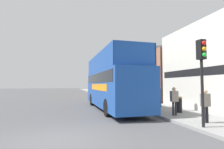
{
  "coord_description": "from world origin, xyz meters",
  "views": [
    {
      "loc": [
        0.4,
        -6.33,
        1.92
      ],
      "look_at": [
        4.2,
        8.58,
        2.82
      ],
      "focal_mm": 28.0,
      "sensor_mm": 36.0,
      "label": 1
    }
  ],
  "objects_px": {
    "pedestrian_second": "(174,98)",
    "lamp_post_third": "(102,76)",
    "litter_bin": "(178,104)",
    "lamp_post_nearest": "(151,64)",
    "lamp_post_second": "(116,70)",
    "parked_car_ahead_of_bus": "(101,95)",
    "pedestrian_third": "(159,94)",
    "tour_bus": "(112,85)",
    "pedestrian_nearest": "(205,102)",
    "traffic_signal": "(202,63)"
  },
  "relations": [
    {
      "from": "pedestrian_third",
      "to": "parked_car_ahead_of_bus",
      "type": "bearing_deg",
      "value": 107.84
    },
    {
      "from": "tour_bus",
      "to": "pedestrian_third",
      "type": "bearing_deg",
      "value": -16.98
    },
    {
      "from": "parked_car_ahead_of_bus",
      "to": "lamp_post_nearest",
      "type": "height_order",
      "value": "lamp_post_nearest"
    },
    {
      "from": "pedestrian_nearest",
      "to": "lamp_post_nearest",
      "type": "bearing_deg",
      "value": 101.13
    },
    {
      "from": "lamp_post_third",
      "to": "litter_bin",
      "type": "xyz_separation_m",
      "value": [
        1.32,
        -19.4,
        -2.68
      ]
    },
    {
      "from": "tour_bus",
      "to": "litter_bin",
      "type": "height_order",
      "value": "tour_bus"
    },
    {
      "from": "tour_bus",
      "to": "pedestrian_third",
      "type": "relative_size",
      "value": 5.76
    },
    {
      "from": "parked_car_ahead_of_bus",
      "to": "lamp_post_nearest",
      "type": "relative_size",
      "value": 0.95
    },
    {
      "from": "pedestrian_nearest",
      "to": "pedestrian_second",
      "type": "xyz_separation_m",
      "value": [
        -0.25,
        2.12,
        0.04
      ]
    },
    {
      "from": "tour_bus",
      "to": "pedestrian_second",
      "type": "relative_size",
      "value": 6.09
    },
    {
      "from": "traffic_signal",
      "to": "pedestrian_second",
      "type": "bearing_deg",
      "value": 79.76
    },
    {
      "from": "lamp_post_second",
      "to": "litter_bin",
      "type": "xyz_separation_m",
      "value": [
        1.38,
        -10.2,
        -2.99
      ]
    },
    {
      "from": "parked_car_ahead_of_bus",
      "to": "lamp_post_third",
      "type": "distance_m",
      "value": 8.19
    },
    {
      "from": "lamp_post_third",
      "to": "traffic_signal",
      "type": "bearing_deg",
      "value": -90.2
    },
    {
      "from": "traffic_signal",
      "to": "lamp_post_third",
      "type": "height_order",
      "value": "lamp_post_third"
    },
    {
      "from": "pedestrian_second",
      "to": "lamp_post_third",
      "type": "distance_m",
      "value": 20.42
    },
    {
      "from": "traffic_signal",
      "to": "lamp_post_nearest",
      "type": "distance_m",
      "value": 4.73
    },
    {
      "from": "tour_bus",
      "to": "pedestrian_third",
      "type": "height_order",
      "value": "tour_bus"
    },
    {
      "from": "pedestrian_nearest",
      "to": "lamp_post_third",
      "type": "bearing_deg",
      "value": 91.72
    },
    {
      "from": "lamp_post_nearest",
      "to": "litter_bin",
      "type": "xyz_separation_m",
      "value": [
        1.44,
        -0.99,
        -2.69
      ]
    },
    {
      "from": "pedestrian_third",
      "to": "lamp_post_third",
      "type": "height_order",
      "value": "lamp_post_third"
    },
    {
      "from": "pedestrian_nearest",
      "to": "pedestrian_third",
      "type": "distance_m",
      "value": 5.59
    },
    {
      "from": "tour_bus",
      "to": "traffic_signal",
      "type": "xyz_separation_m",
      "value": [
        2.11,
        -7.25,
        0.96
      ]
    },
    {
      "from": "tour_bus",
      "to": "lamp_post_nearest",
      "type": "xyz_separation_m",
      "value": [
        2.08,
        -2.55,
        1.46
      ]
    },
    {
      "from": "pedestrian_third",
      "to": "lamp_post_nearest",
      "type": "xyz_separation_m",
      "value": [
        -1.51,
        -1.54,
        2.18
      ]
    },
    {
      "from": "parked_car_ahead_of_bus",
      "to": "litter_bin",
      "type": "relative_size",
      "value": 4.44
    },
    {
      "from": "lamp_post_nearest",
      "to": "pedestrian_third",
      "type": "bearing_deg",
      "value": 45.53
    },
    {
      "from": "pedestrian_nearest",
      "to": "lamp_post_second",
      "type": "xyz_separation_m",
      "value": [
        -0.73,
        13.2,
        2.58
      ]
    },
    {
      "from": "lamp_post_second",
      "to": "lamp_post_nearest",
      "type": "bearing_deg",
      "value": -90.35
    },
    {
      "from": "parked_car_ahead_of_bus",
      "to": "litter_bin",
      "type": "bearing_deg",
      "value": -78.53
    },
    {
      "from": "pedestrian_nearest",
      "to": "pedestrian_third",
      "type": "height_order",
      "value": "pedestrian_third"
    },
    {
      "from": "pedestrian_nearest",
      "to": "traffic_signal",
      "type": "xyz_separation_m",
      "value": [
        -0.76,
        -0.71,
        1.78
      ]
    },
    {
      "from": "litter_bin",
      "to": "pedestrian_third",
      "type": "bearing_deg",
      "value": 88.26
    },
    {
      "from": "litter_bin",
      "to": "lamp_post_nearest",
      "type": "bearing_deg",
      "value": 145.3
    },
    {
      "from": "pedestrian_second",
      "to": "pedestrian_third",
      "type": "bearing_deg",
      "value": 74.13
    },
    {
      "from": "lamp_post_third",
      "to": "litter_bin",
      "type": "height_order",
      "value": "lamp_post_third"
    },
    {
      "from": "parked_car_ahead_of_bus",
      "to": "pedestrian_third",
      "type": "distance_m",
      "value": 9.78
    },
    {
      "from": "tour_bus",
      "to": "lamp_post_nearest",
      "type": "distance_m",
      "value": 3.6
    },
    {
      "from": "traffic_signal",
      "to": "lamp_post_second",
      "type": "relative_size",
      "value": 0.72
    },
    {
      "from": "pedestrian_second",
      "to": "pedestrian_nearest",
      "type": "bearing_deg",
      "value": -83.38
    },
    {
      "from": "lamp_post_second",
      "to": "tour_bus",
      "type": "bearing_deg",
      "value": -107.79
    },
    {
      "from": "pedestrian_nearest",
      "to": "pedestrian_second",
      "type": "bearing_deg",
      "value": 96.62
    },
    {
      "from": "pedestrian_third",
      "to": "lamp_post_nearest",
      "type": "height_order",
      "value": "lamp_post_nearest"
    },
    {
      "from": "pedestrian_third",
      "to": "lamp_post_nearest",
      "type": "relative_size",
      "value": 0.37
    },
    {
      "from": "pedestrian_second",
      "to": "lamp_post_third",
      "type": "xyz_separation_m",
      "value": [
        -0.43,
        20.29,
        2.22
      ]
    },
    {
      "from": "tour_bus",
      "to": "litter_bin",
      "type": "relative_size",
      "value": 9.95
    },
    {
      "from": "pedestrian_second",
      "to": "traffic_signal",
      "type": "relative_size",
      "value": 0.44
    },
    {
      "from": "tour_bus",
      "to": "lamp_post_third",
      "type": "relative_size",
      "value": 2.15
    },
    {
      "from": "pedestrian_second",
      "to": "lamp_post_third",
      "type": "relative_size",
      "value": 0.35
    },
    {
      "from": "parked_car_ahead_of_bus",
      "to": "pedestrian_third",
      "type": "height_order",
      "value": "pedestrian_third"
    }
  ]
}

